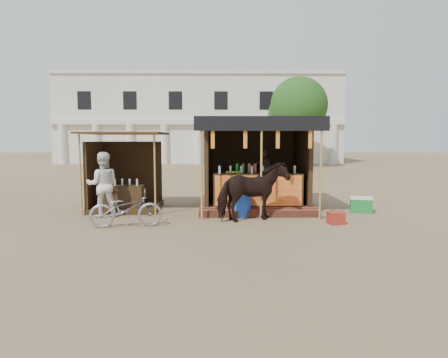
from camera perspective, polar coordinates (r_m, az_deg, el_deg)
ground at (r=9.35m, az=0.11°, el=-7.69°), size 120.00×120.00×0.00m
main_stall at (r=12.56m, az=4.55°, el=0.45°), size 3.60×3.61×2.78m
secondary_stall at (r=12.77m, az=-14.44°, el=-0.41°), size 2.40×2.40×2.38m
cow at (r=10.57m, az=4.11°, el=-1.82°), size 2.05×1.52×1.58m
motorbike at (r=10.15m, az=-13.83°, el=-4.14°), size 1.83×0.90×0.92m
bystander at (r=11.64m, az=-16.95°, el=-0.77°), size 1.02×0.88×1.82m
blue_barrel at (r=11.26m, az=2.59°, el=-3.61°), size 0.66×0.66×0.69m
red_crate at (r=10.67m, az=15.67°, el=-5.39°), size 0.42×0.43×0.31m
cooler at (r=12.58m, az=19.00°, el=-3.47°), size 0.73×0.59×0.46m
background_building at (r=39.13m, az=-3.42°, el=8.28°), size 26.00×7.45×8.18m
tree at (r=31.89m, az=10.24°, el=9.99°), size 4.50×4.40×7.00m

